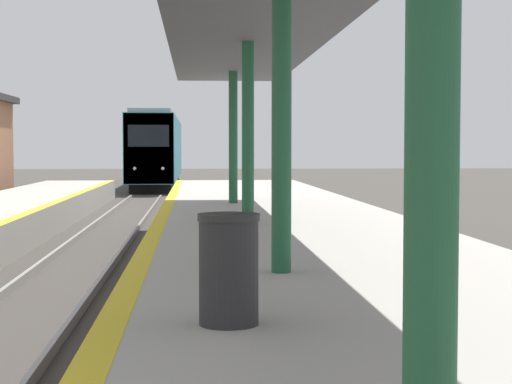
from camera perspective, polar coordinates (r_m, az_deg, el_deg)
The scene contains 3 objects.
train at distance 55.95m, azimuth -6.55°, elevation 2.78°, with size 2.64×23.00×4.54m.
station_canopy at distance 14.26m, azimuth 0.31°, elevation 11.70°, with size 3.26×27.27×3.94m.
trash_bin at distance 7.58m, azimuth -1.83°, elevation -5.15°, with size 0.55×0.55×0.98m.
Camera 1 is at (2.41, -1.98, 2.44)m, focal length 60.00 mm.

